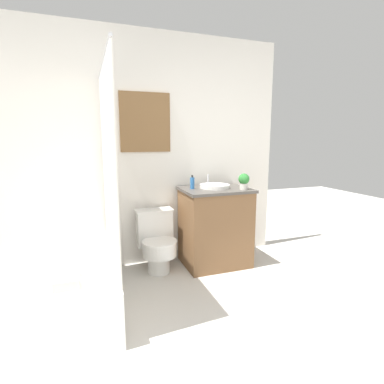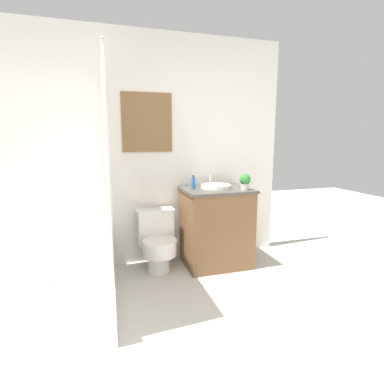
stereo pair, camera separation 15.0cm
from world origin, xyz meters
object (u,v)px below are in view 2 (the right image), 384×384
object	(u,v)px
soap_bottle	(193,183)
sink	(216,186)
toilet	(158,240)
potted_plant	(245,181)

from	to	relation	value
soap_bottle	sink	bearing A→B (deg)	-5.07
toilet	potted_plant	bearing A→B (deg)	-14.19
toilet	soap_bottle	world-z (taller)	soap_bottle
toilet	potted_plant	size ratio (longest dim) A/B	3.76
toilet	soap_bottle	bearing A→B (deg)	-1.27
sink	soap_bottle	bearing A→B (deg)	174.93
toilet	soap_bottle	xyz separation A→B (m)	(0.39, -0.01, 0.60)
sink	potted_plant	distance (m)	0.32
sink	soap_bottle	size ratio (longest dim) A/B	2.45
sink	potted_plant	xyz separation A→B (m)	(0.25, -0.19, 0.07)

